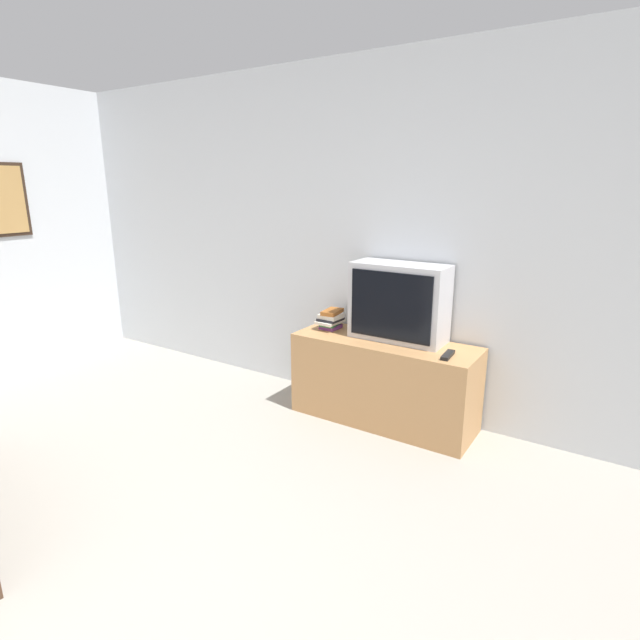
# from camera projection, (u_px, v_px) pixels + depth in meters

# --- Properties ---
(wall_back) EXTENTS (9.00, 0.06, 2.60)m
(wall_back) POSITION_uv_depth(u_px,v_px,m) (354.00, 239.00, 3.84)
(wall_back) COLOR silver
(wall_back) RESTS_ON ground_plane
(tv_stand) EXTENTS (1.34, 0.46, 0.62)m
(tv_stand) POSITION_uv_depth(u_px,v_px,m) (384.00, 381.00, 3.65)
(tv_stand) COLOR tan
(tv_stand) RESTS_ON ground_plane
(television) EXTENTS (0.68, 0.30, 0.55)m
(television) POSITION_uv_depth(u_px,v_px,m) (399.00, 302.00, 3.54)
(television) COLOR silver
(television) RESTS_ON tv_stand
(book_stack) EXTENTS (0.17, 0.22, 0.15)m
(book_stack) POSITION_uv_depth(u_px,v_px,m) (331.00, 319.00, 3.85)
(book_stack) COLOR #7A3884
(book_stack) RESTS_ON tv_stand
(remote_on_stand) EXTENTS (0.06, 0.19, 0.02)m
(remote_on_stand) POSITION_uv_depth(u_px,v_px,m) (448.00, 355.00, 3.24)
(remote_on_stand) COLOR black
(remote_on_stand) RESTS_ON tv_stand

